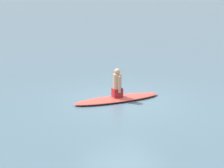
# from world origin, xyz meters

# --- Properties ---
(ground_plane) EXTENTS (400.00, 400.00, 0.00)m
(ground_plane) POSITION_xyz_m (0.00, 0.00, 0.00)
(ground_plane) COLOR slate
(surfboard) EXTENTS (3.08, 1.14, 0.12)m
(surfboard) POSITION_xyz_m (-0.16, 0.08, 0.06)
(surfboard) COLOR #D84C3F
(surfboard) RESTS_ON ground
(person_paddler) EXTENTS (0.35, 0.42, 0.95)m
(person_paddler) POSITION_xyz_m (-0.16, 0.08, 0.55)
(person_paddler) COLOR #A51E23
(person_paddler) RESTS_ON surfboard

